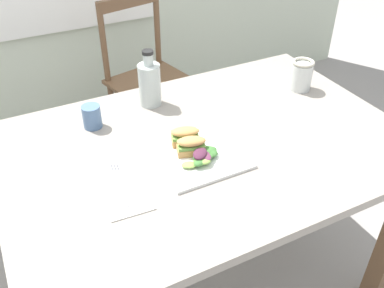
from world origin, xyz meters
TOP-DOWN VIEW (x-y plane):
  - dining_table at (0.08, 0.18)m, footprint 1.28×0.86m
  - chair_wooden_far at (0.28, 1.19)m, footprint 0.48×0.48m
  - plate_lunch at (0.02, 0.13)m, footprint 0.26×0.26m
  - sandwich_half_front at (0.01, 0.14)m, footprint 0.10×0.08m
  - sandwich_half_back at (0.01, 0.19)m, footprint 0.10×0.08m
  - salad_mixed_greens at (0.02, 0.09)m, footprint 0.13×0.09m
  - napkin_folded at (-0.23, 0.10)m, footprint 0.14×0.26m
  - fork_on_napkin at (-0.23, 0.12)m, footprint 0.04×0.19m
  - bottle_cold_brew at (0.02, 0.48)m, footprint 0.08×0.08m
  - mason_jar_iced_tea at (0.57, 0.33)m, footprint 0.08×0.08m
  - cup_extra_side at (-0.21, 0.43)m, footprint 0.06×0.06m

SIDE VIEW (x-z plane):
  - chair_wooden_far at x=0.28m, z-range 0.01..0.88m
  - dining_table at x=0.08m, z-range 0.25..0.99m
  - napkin_folded at x=-0.23m, z-range 0.74..0.74m
  - plate_lunch at x=0.02m, z-range 0.74..0.75m
  - fork_on_napkin at x=-0.23m, z-range 0.74..0.75m
  - salad_mixed_greens at x=0.02m, z-range 0.75..0.78m
  - sandwich_half_front at x=0.01m, z-range 0.75..0.81m
  - sandwich_half_back at x=0.01m, z-range 0.75..0.81m
  - cup_extra_side at x=-0.21m, z-range 0.74..0.82m
  - mason_jar_iced_tea at x=0.57m, z-range 0.73..0.85m
  - bottle_cold_brew at x=0.02m, z-range 0.71..0.91m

